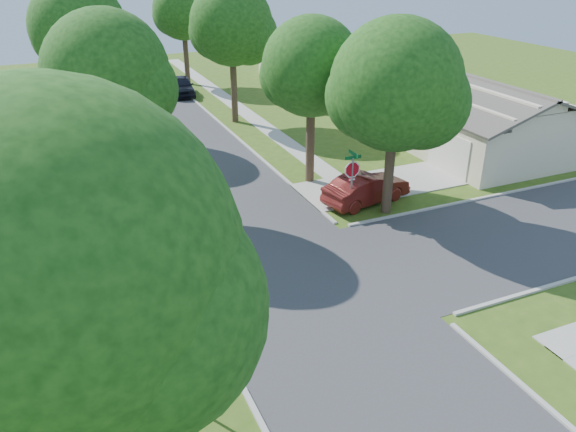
{
  "coord_description": "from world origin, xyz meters",
  "views": [
    {
      "loc": [
        -7.2,
        -15.43,
        11.08
      ],
      "look_at": [
        0.66,
        2.56,
        1.6
      ],
      "focal_mm": 35.0,
      "sensor_mm": 36.0,
      "label": 1
    }
  ],
  "objects_px": {
    "house_ne_near": "(462,119)",
    "house_ne_far": "(327,67)",
    "tree_e_far": "(183,13)",
    "car_driveway": "(366,188)",
    "stop_sign_ne": "(352,172)",
    "car_curb_west": "(92,79)",
    "tree_sw_corner": "(64,279)",
    "tree_ne_corner": "(397,91)",
    "car_curb_east": "(182,86)",
    "stop_sign_sw": "(206,357)",
    "tree_w_near": "(109,78)",
    "tree_e_mid": "(232,28)",
    "tree_w_mid": "(80,32)",
    "tree_w_far": "(67,24)",
    "tree_e_near": "(312,72)"
  },
  "relations": [
    {
      "from": "tree_w_far",
      "to": "house_ne_far",
      "type": "relative_size",
      "value": 0.59
    },
    {
      "from": "tree_w_near",
      "to": "tree_ne_corner",
      "type": "relative_size",
      "value": 1.04
    },
    {
      "from": "tree_w_mid",
      "to": "car_driveway",
      "type": "bearing_deg",
      "value": -55.54
    },
    {
      "from": "car_driveway",
      "to": "house_ne_near",
      "type": "bearing_deg",
      "value": -73.03
    },
    {
      "from": "tree_ne_corner",
      "to": "car_driveway",
      "type": "distance_m",
      "value": 5.05
    },
    {
      "from": "tree_e_mid",
      "to": "tree_ne_corner",
      "type": "xyz_separation_m",
      "value": [
        1.6,
        -16.8,
        -0.66
      ]
    },
    {
      "from": "tree_e_far",
      "to": "tree_ne_corner",
      "type": "relative_size",
      "value": 1.01
    },
    {
      "from": "house_ne_near",
      "to": "house_ne_far",
      "type": "distance_m",
      "value": 18.0
    },
    {
      "from": "stop_sign_sw",
      "to": "car_curb_west",
      "type": "relative_size",
      "value": 0.6
    },
    {
      "from": "tree_w_near",
      "to": "house_ne_far",
      "type": "bearing_deg",
      "value": 44.09
    },
    {
      "from": "tree_e_far",
      "to": "tree_w_far",
      "type": "distance_m",
      "value": 9.42
    },
    {
      "from": "stop_sign_sw",
      "to": "house_ne_near",
      "type": "height_order",
      "value": "house_ne_near"
    },
    {
      "from": "tree_sw_corner",
      "to": "car_curb_east",
      "type": "height_order",
      "value": "tree_sw_corner"
    },
    {
      "from": "stop_sign_ne",
      "to": "car_curb_west",
      "type": "relative_size",
      "value": 0.6
    },
    {
      "from": "tree_e_near",
      "to": "tree_sw_corner",
      "type": "bearing_deg",
      "value": -127.3
    },
    {
      "from": "tree_w_mid",
      "to": "tree_ne_corner",
      "type": "xyz_separation_m",
      "value": [
        11.0,
        -16.8,
        -0.9
      ]
    },
    {
      "from": "house_ne_far",
      "to": "tree_ne_corner",
      "type": "bearing_deg",
      "value": -111.23
    },
    {
      "from": "tree_w_far",
      "to": "tree_ne_corner",
      "type": "bearing_deg",
      "value": -69.72
    },
    {
      "from": "tree_w_near",
      "to": "tree_ne_corner",
      "type": "xyz_separation_m",
      "value": [
        11.0,
        -4.8,
        -0.52
      ]
    },
    {
      "from": "stop_sign_sw",
      "to": "car_curb_west",
      "type": "distance_m",
      "value": 40.81
    },
    {
      "from": "tree_e_far",
      "to": "car_driveway",
      "type": "xyz_separation_m",
      "value": [
        1.25,
        -28.51,
        -5.25
      ]
    },
    {
      "from": "tree_sw_corner",
      "to": "tree_e_far",
      "type": "bearing_deg",
      "value": 73.44
    },
    {
      "from": "tree_w_near",
      "to": "house_ne_far",
      "type": "relative_size",
      "value": 0.66
    },
    {
      "from": "tree_e_far",
      "to": "house_ne_far",
      "type": "distance_m",
      "value": 13.09
    },
    {
      "from": "stop_sign_ne",
      "to": "car_curb_east",
      "type": "xyz_separation_m",
      "value": [
        -1.5,
        25.36,
        -1.27
      ]
    },
    {
      "from": "stop_sign_sw",
      "to": "tree_w_near",
      "type": "relative_size",
      "value": 0.33
    },
    {
      "from": "stop_sign_ne",
      "to": "car_driveway",
      "type": "relative_size",
      "value": 0.68
    },
    {
      "from": "tree_ne_corner",
      "to": "car_curb_east",
      "type": "bearing_deg",
      "value": 96.97
    },
    {
      "from": "stop_sign_ne",
      "to": "tree_w_mid",
      "type": "xyz_separation_m",
      "value": [
        -9.34,
        16.31,
        4.46
      ]
    },
    {
      "from": "house_ne_far",
      "to": "car_driveway",
      "type": "xyz_separation_m",
      "value": [
        -9.99,
        -23.5,
        -0.79
      ]
    },
    {
      "from": "tree_e_mid",
      "to": "house_ne_near",
      "type": "xyz_separation_m",
      "value": [
        11.23,
        -10.01,
        -4.74
      ]
    },
    {
      "from": "tree_e_near",
      "to": "tree_e_mid",
      "type": "relative_size",
      "value": 0.9
    },
    {
      "from": "tree_w_near",
      "to": "car_curb_west",
      "type": "relative_size",
      "value": 1.81
    },
    {
      "from": "tree_e_near",
      "to": "house_ne_far",
      "type": "bearing_deg",
      "value": 60.65
    },
    {
      "from": "tree_sw_corner",
      "to": "tree_ne_corner",
      "type": "distance_m",
      "value": 17.78
    },
    {
      "from": "stop_sign_sw",
      "to": "tree_ne_corner",
      "type": "xyz_separation_m",
      "value": [
        11.06,
        8.91,
        3.56
      ]
    },
    {
      "from": "tree_w_far",
      "to": "tree_sw_corner",
      "type": "xyz_separation_m",
      "value": [
        -2.78,
        -41.0,
        0.76
      ]
    },
    {
      "from": "tree_w_mid",
      "to": "tree_w_far",
      "type": "bearing_deg",
      "value": 90.05
    },
    {
      "from": "tree_e_near",
      "to": "car_driveway",
      "type": "bearing_deg",
      "value": -70.4
    },
    {
      "from": "tree_w_far",
      "to": "car_curb_east",
      "type": "xyz_separation_m",
      "value": [
        7.85,
        -3.94,
        -4.75
      ]
    },
    {
      "from": "tree_e_near",
      "to": "tree_e_far",
      "type": "height_order",
      "value": "tree_e_far"
    },
    {
      "from": "stop_sign_ne",
      "to": "tree_e_mid",
      "type": "relative_size",
      "value": 0.32
    },
    {
      "from": "tree_w_mid",
      "to": "car_driveway",
      "type": "relative_size",
      "value": 2.17
    },
    {
      "from": "tree_sw_corner",
      "to": "car_curb_east",
      "type": "relative_size",
      "value": 2.15
    },
    {
      "from": "house_ne_near",
      "to": "house_ne_far",
      "type": "bearing_deg",
      "value": 90.0
    },
    {
      "from": "car_driveway",
      "to": "car_curb_west",
      "type": "xyz_separation_m",
      "value": [
        -9.2,
        30.56,
        -0.01
      ]
    },
    {
      "from": "tree_sw_corner",
      "to": "car_curb_west",
      "type": "bearing_deg",
      "value": 84.38
    },
    {
      "from": "car_driveway",
      "to": "car_curb_east",
      "type": "bearing_deg",
      "value": -5.34
    },
    {
      "from": "tree_e_mid",
      "to": "tree_w_mid",
      "type": "relative_size",
      "value": 0.96
    },
    {
      "from": "tree_e_far",
      "to": "house_ne_far",
      "type": "bearing_deg",
      "value": -24.03
    }
  ]
}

